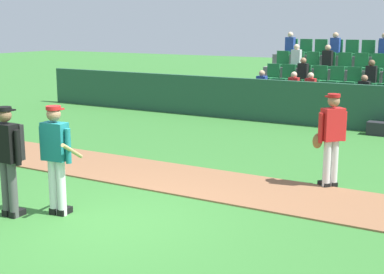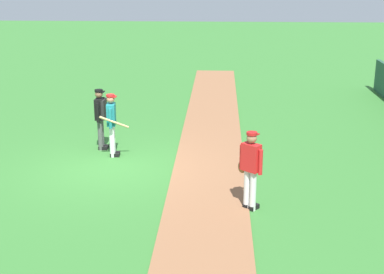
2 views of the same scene
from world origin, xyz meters
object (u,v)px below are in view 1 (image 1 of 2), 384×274
(runner_red_jersey, at_px, (331,137))
(equipment_bag, at_px, (384,129))
(batter_teal_jersey, at_px, (56,156))
(umpire_home_plate, at_px, (8,155))

(runner_red_jersey, bearing_deg, equipment_bag, 91.09)
(batter_teal_jersey, relative_size, runner_red_jersey, 1.00)
(runner_red_jersey, distance_m, equipment_bag, 5.60)
(runner_red_jersey, bearing_deg, umpire_home_plate, -133.84)
(umpire_home_plate, xyz_separation_m, runner_red_jersey, (3.90, 4.06, -0.04))
(batter_teal_jersey, bearing_deg, umpire_home_plate, -143.89)
(batter_teal_jersey, xyz_separation_m, umpire_home_plate, (-0.59, -0.43, 0.03))
(batter_teal_jersey, relative_size, umpire_home_plate, 1.00)
(runner_red_jersey, bearing_deg, batter_teal_jersey, -132.34)
(equipment_bag, bearing_deg, runner_red_jersey, -88.91)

